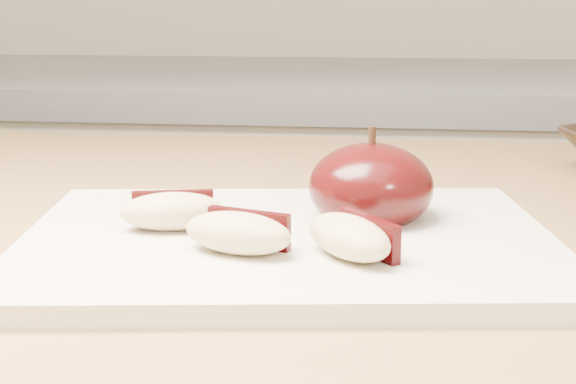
# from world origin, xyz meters

# --- Properties ---
(back_cabinet) EXTENTS (2.40, 0.62, 0.94)m
(back_cabinet) POSITION_xyz_m (0.00, 1.20, 0.47)
(back_cabinet) COLOR silver
(back_cabinet) RESTS_ON ground
(cutting_board) EXTENTS (0.34, 0.27, 0.01)m
(cutting_board) POSITION_xyz_m (0.06, 0.40, 0.91)
(cutting_board) COLOR silver
(cutting_board) RESTS_ON island_counter
(apple_half) EXTENTS (0.08, 0.08, 0.07)m
(apple_half) POSITION_xyz_m (0.10, 0.44, 0.93)
(apple_half) COLOR black
(apple_half) RESTS_ON cutting_board
(apple_wedge_a) EXTENTS (0.07, 0.04, 0.02)m
(apple_wedge_a) POSITION_xyz_m (-0.01, 0.40, 0.92)
(apple_wedge_a) COLOR tan
(apple_wedge_a) RESTS_ON cutting_board
(apple_wedge_b) EXTENTS (0.07, 0.05, 0.02)m
(apple_wedge_b) POSITION_xyz_m (0.03, 0.36, 0.92)
(apple_wedge_b) COLOR tan
(apple_wedge_b) RESTS_ON cutting_board
(apple_wedge_c) EXTENTS (0.06, 0.07, 0.02)m
(apple_wedge_c) POSITION_xyz_m (0.09, 0.36, 0.92)
(apple_wedge_c) COLOR tan
(apple_wedge_c) RESTS_ON cutting_board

